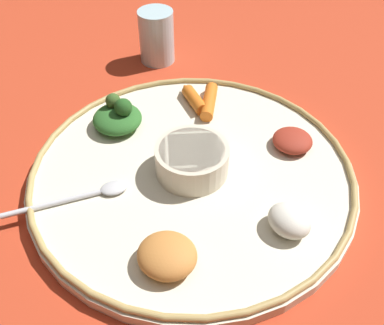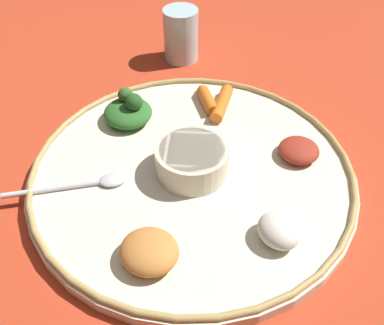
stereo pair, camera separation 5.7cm
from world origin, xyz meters
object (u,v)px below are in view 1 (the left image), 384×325
at_px(center_bowl, 192,159).
at_px(carrot_near_spoon, 210,99).
at_px(carrot_outer, 193,98).
at_px(spoon, 87,195).
at_px(drinking_glass, 157,40).
at_px(greens_pile, 118,116).

relative_size(center_bowl, carrot_near_spoon, 1.02).
relative_size(carrot_near_spoon, carrot_outer, 1.41).
relative_size(center_bowl, spoon, 0.73).
distance_m(center_bowl, carrot_outer, 0.15).
xyz_separation_m(center_bowl, spoon, (0.08, -0.11, -0.02)).
bearing_deg(carrot_outer, center_bowl, 18.11).
xyz_separation_m(spoon, drinking_glass, (-0.35, -0.05, 0.02)).
xyz_separation_m(center_bowl, carrot_near_spoon, (-0.14, -0.02, -0.01)).
distance_m(center_bowl, drinking_glass, 0.30).
relative_size(carrot_near_spoon, drinking_glass, 1.01).
xyz_separation_m(spoon, carrot_near_spoon, (-0.23, 0.09, 0.01)).
height_order(center_bowl, spoon, center_bowl).
bearing_deg(drinking_glass, carrot_near_spoon, 48.35).
height_order(carrot_near_spoon, drinking_glass, drinking_glass).
xyz_separation_m(greens_pile, drinking_glass, (-0.21, -0.02, 0.01)).
height_order(spoon, carrot_outer, carrot_outer).
bearing_deg(spoon, carrot_outer, 164.78).
distance_m(spoon, greens_pile, 0.14).
height_order(greens_pile, carrot_outer, greens_pile).
relative_size(greens_pile, drinking_glass, 1.06).
height_order(spoon, carrot_near_spoon, carrot_near_spoon).
bearing_deg(spoon, carrot_near_spoon, 159.41).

